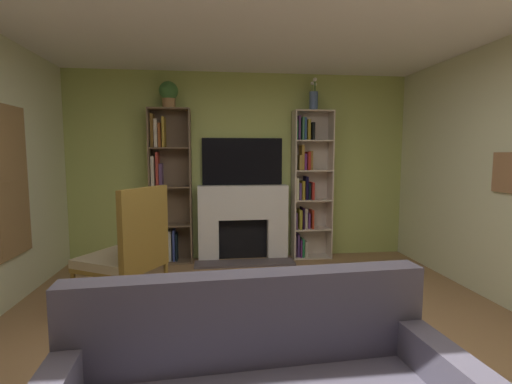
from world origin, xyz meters
name	(u,v)px	position (x,y,z in m)	size (l,w,h in m)	color
ground_plane	(274,361)	(0.00, 0.00, 0.00)	(6.64, 6.64, 0.00)	#946E48
wall_back_accent	(242,167)	(0.00, 2.80, 1.31)	(4.92, 0.06, 2.63)	#AEBD63
fireplace	(243,220)	(0.00, 2.65, 0.56)	(1.36, 0.53, 1.06)	white
tv	(242,162)	(0.00, 2.74, 1.39)	(1.13, 0.06, 0.66)	black
bookshelf_left	(167,191)	(-1.05, 2.66, 0.99)	(0.55, 0.30, 2.10)	brown
bookshelf_right	(307,185)	(0.93, 2.66, 1.05)	(0.55, 0.28, 2.10)	beige
potted_plant	(169,93)	(-0.99, 2.62, 2.30)	(0.25, 0.25, 0.35)	#A87A4C
vase_with_flowers	(314,99)	(0.99, 2.61, 2.26)	(0.12, 0.12, 0.44)	#4E689B
armchair	(129,251)	(-1.22, 1.02, 0.59)	(0.87, 0.86, 1.20)	olive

